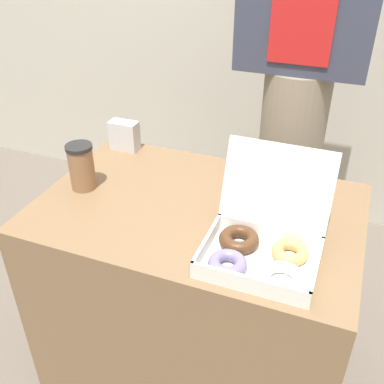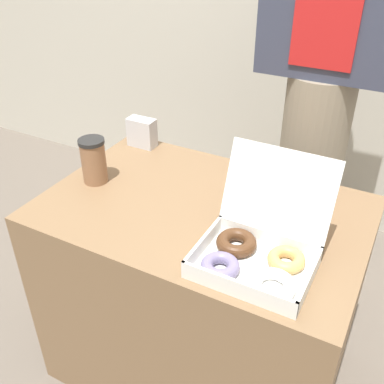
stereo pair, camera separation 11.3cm
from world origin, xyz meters
name	(u,v)px [view 2 (the right image)]	position (x,y,z in m)	size (l,w,h in m)	color
ground_plane	(200,362)	(0.00, 0.00, 0.00)	(14.00, 14.00, 0.00)	#665B51
table	(201,294)	(0.00, 0.00, 0.35)	(0.94, 0.62, 0.71)	brown
donut_box	(257,251)	(0.23, -0.16, 0.75)	(0.28, 0.30, 0.25)	white
coffee_cup	(94,161)	(-0.37, -0.03, 0.78)	(0.08, 0.08, 0.15)	#8C6042
napkin_holder	(142,132)	(-0.37, 0.25, 0.76)	(0.10, 0.05, 0.10)	silver
person_customer	(324,75)	(0.16, 0.63, 0.95)	(0.46, 0.25, 1.77)	gray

